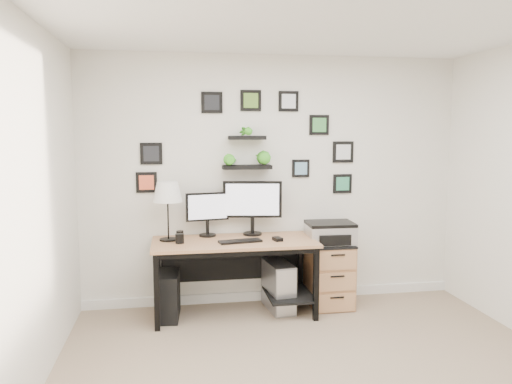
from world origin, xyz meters
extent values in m
plane|color=white|center=(0.00, 0.00, 2.60)|extent=(4.00, 4.00, 0.00)
plane|color=silver|center=(0.00, 2.00, 1.30)|extent=(4.00, 0.00, 4.00)
plane|color=silver|center=(-2.00, 0.00, 1.30)|extent=(0.00, 4.00, 4.00)
cube|color=white|center=(0.00, 1.99, 0.05)|extent=(4.00, 0.03, 0.10)
cube|color=tan|center=(-0.47, 1.63, 0.73)|extent=(1.60, 0.70, 0.03)
cube|color=black|center=(-0.47, 1.63, 0.69)|extent=(1.54, 0.64, 0.05)
cube|color=black|center=(-0.47, 1.96, 0.46)|extent=(1.44, 0.02, 0.41)
cube|color=black|center=(0.08, 1.63, 0.18)|extent=(0.45, 0.63, 0.03)
cube|color=black|center=(-1.22, 1.33, 0.36)|extent=(0.05, 0.05, 0.72)
cube|color=black|center=(-1.22, 1.93, 0.36)|extent=(0.05, 0.05, 0.72)
cube|color=black|center=(0.28, 1.33, 0.36)|extent=(0.05, 0.05, 0.72)
cube|color=black|center=(0.28, 1.93, 0.36)|extent=(0.05, 0.05, 0.72)
cylinder|color=black|center=(-0.71, 1.87, 0.76)|extent=(0.20, 0.20, 0.02)
cylinder|color=black|center=(-0.71, 1.87, 0.84)|extent=(0.04, 0.04, 0.15)
cube|color=black|center=(-0.71, 1.87, 1.06)|extent=(0.44, 0.10, 0.29)
cube|color=silver|center=(-0.71, 1.85, 1.06)|extent=(0.39, 0.07, 0.25)
cylinder|color=black|center=(-0.25, 1.86, 0.76)|extent=(0.22, 0.22, 0.02)
cylinder|color=black|center=(-0.25, 1.86, 0.85)|extent=(0.04, 0.04, 0.17)
cube|color=black|center=(-0.25, 1.86, 1.12)|extent=(0.60, 0.13, 0.38)
cube|color=silver|center=(-0.25, 1.84, 1.12)|extent=(0.54, 0.09, 0.32)
cube|color=black|center=(-0.42, 1.54, 0.76)|extent=(0.43, 0.20, 0.02)
cube|color=black|center=(-0.05, 1.55, 0.77)|extent=(0.09, 0.12, 0.03)
cylinder|color=black|center=(-1.11, 1.74, 0.76)|extent=(0.18, 0.18, 0.02)
cylinder|color=black|center=(-1.11, 1.74, 1.02)|extent=(0.02, 0.02, 0.53)
cone|color=white|center=(-1.11, 1.74, 1.23)|extent=(0.29, 0.29, 0.20)
cylinder|color=black|center=(-1.00, 1.59, 0.80)|extent=(0.08, 0.08, 0.09)
cylinder|color=black|center=(-1.00, 1.73, 0.80)|extent=(0.07, 0.07, 0.09)
cube|color=black|center=(-1.12, 1.64, 0.23)|extent=(0.23, 0.47, 0.45)
cube|color=gray|center=(-0.01, 1.69, 0.25)|extent=(0.27, 0.51, 0.49)
cube|color=silver|center=(0.02, 1.45, 0.25)|extent=(0.20, 0.03, 0.46)
cube|color=tan|center=(0.54, 1.73, 0.33)|extent=(0.42, 0.50, 0.65)
cube|color=black|center=(0.54, 1.73, 0.66)|extent=(0.43, 0.51, 0.02)
cube|color=tan|center=(0.54, 1.47, 0.11)|extent=(0.39, 0.02, 0.18)
cylinder|color=black|center=(0.54, 1.46, 0.17)|extent=(0.14, 0.02, 0.02)
cube|color=tan|center=(0.54, 1.47, 0.33)|extent=(0.39, 0.02, 0.18)
cylinder|color=black|center=(0.54, 1.46, 0.39)|extent=(0.14, 0.02, 0.02)
cube|color=tan|center=(0.54, 1.47, 0.54)|extent=(0.39, 0.02, 0.18)
cylinder|color=black|center=(0.54, 1.46, 0.60)|extent=(0.14, 0.02, 0.02)
cube|color=silver|center=(0.54, 1.71, 0.76)|extent=(0.49, 0.38, 0.18)
cube|color=black|center=(0.54, 1.71, 0.87)|extent=(0.49, 0.38, 0.03)
cube|color=black|center=(0.53, 1.52, 0.74)|extent=(0.32, 0.03, 0.11)
cube|color=black|center=(-0.30, 1.91, 1.45)|extent=(0.50, 0.18, 0.04)
cube|color=black|center=(-0.30, 1.90, 1.75)|extent=(0.38, 0.15, 0.04)
imported|color=green|center=(-0.47, 1.91, 1.60)|extent=(0.15, 0.12, 0.27)
imported|color=green|center=(-0.13, 1.91, 1.60)|extent=(0.15, 0.15, 0.27)
imported|color=green|center=(-0.30, 1.90, 1.90)|extent=(0.13, 0.09, 0.25)
cube|color=black|center=(0.48, 1.99, 1.88)|extent=(0.21, 0.02, 0.21)
cube|color=#3E8A44|center=(0.48, 1.98, 1.88)|extent=(0.15, 0.00, 0.15)
cube|color=black|center=(0.76, 1.99, 1.59)|extent=(0.23, 0.02, 0.23)
cube|color=silver|center=(0.76, 1.98, 1.59)|extent=(0.16, 0.00, 0.16)
cube|color=black|center=(-1.26, 1.99, 1.59)|extent=(0.22, 0.02, 0.22)
cube|color=black|center=(-1.26, 1.98, 1.59)|extent=(0.15, 0.00, 0.15)
cube|color=black|center=(-1.32, 1.99, 1.30)|extent=(0.21, 0.02, 0.21)
cube|color=#ED5C37|center=(-1.32, 1.98, 1.30)|extent=(0.15, 0.00, 0.15)
cube|color=black|center=(0.76, 1.99, 1.25)|extent=(0.21, 0.02, 0.21)
cube|color=#328B63|center=(0.76, 1.98, 1.25)|extent=(0.14, 0.00, 0.14)
cube|color=black|center=(-0.25, 1.99, 2.13)|extent=(0.21, 0.02, 0.21)
cube|color=#55822B|center=(-0.25, 1.98, 2.13)|extent=(0.15, 0.00, 0.15)
cube|color=black|center=(0.15, 1.99, 2.12)|extent=(0.21, 0.02, 0.21)
cube|color=silver|center=(0.15, 1.98, 2.12)|extent=(0.15, 0.00, 0.15)
cube|color=black|center=(0.29, 1.99, 1.42)|extent=(0.19, 0.02, 0.19)
cube|color=#6693B2|center=(0.29, 1.98, 1.42)|extent=(0.13, 0.00, 0.13)
cube|color=black|center=(-0.65, 1.99, 2.10)|extent=(0.22, 0.02, 0.22)
cube|color=black|center=(-0.65, 1.98, 2.10)|extent=(0.15, 0.00, 0.15)
camera|label=1|loc=(-1.05, -3.14, 1.82)|focal=35.00mm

